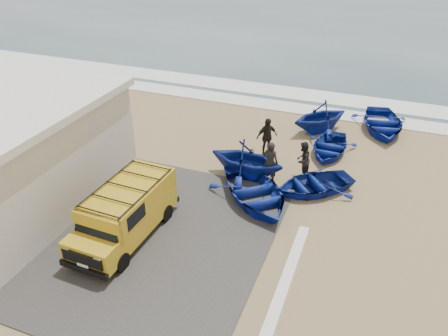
% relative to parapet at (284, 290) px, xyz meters
% --- Properties ---
extents(ground, '(160.00, 160.00, 0.00)m').
position_rel_parapet_xyz_m(ground, '(-5.00, 3.00, -0.28)').
color(ground, '#927B55').
extents(slab, '(12.00, 10.00, 0.05)m').
position_rel_parapet_xyz_m(slab, '(-7.00, 1.00, -0.25)').
color(slab, '#403D3B').
rests_on(slab, ground).
extents(surf_line, '(180.00, 1.60, 0.06)m').
position_rel_parapet_xyz_m(surf_line, '(-5.00, 15.00, -0.25)').
color(surf_line, white).
rests_on(surf_line, ground).
extents(surf_wash, '(180.00, 2.20, 0.04)m').
position_rel_parapet_xyz_m(surf_wash, '(-5.00, 17.50, -0.26)').
color(surf_wash, white).
rests_on(surf_wash, ground).
extents(parapet, '(0.35, 6.00, 0.55)m').
position_rel_parapet_xyz_m(parapet, '(0.00, 0.00, 0.00)').
color(parapet, silver).
rests_on(parapet, ground).
extents(van, '(2.06, 4.81, 2.03)m').
position_rel_parapet_xyz_m(van, '(-6.14, 0.90, 0.82)').
color(van, gold).
rests_on(van, ground).
extents(boat_near_left, '(5.20, 5.34, 0.90)m').
position_rel_parapet_xyz_m(boat_near_left, '(-2.40, 4.66, 0.18)').
color(boat_near_left, navy).
rests_on(boat_near_left, ground).
extents(boat_near_right, '(4.34, 4.23, 0.73)m').
position_rel_parapet_xyz_m(boat_near_right, '(-0.30, 6.29, 0.09)').
color(boat_near_right, navy).
rests_on(boat_near_right, ground).
extents(boat_mid_left, '(3.68, 3.25, 1.80)m').
position_rel_parapet_xyz_m(boat_mid_left, '(-3.37, 6.43, 0.63)').
color(boat_mid_left, navy).
rests_on(boat_mid_left, ground).
extents(boat_mid_right, '(2.59, 3.54, 0.71)m').
position_rel_parapet_xyz_m(boat_mid_right, '(-0.22, 9.96, 0.08)').
color(boat_mid_right, navy).
rests_on(boat_mid_right, ground).
extents(boat_far_left, '(4.40, 4.44, 1.77)m').
position_rel_parapet_xyz_m(boat_far_left, '(-1.13, 12.33, 0.61)').
color(boat_far_left, navy).
rests_on(boat_far_left, ground).
extents(boat_far_right, '(3.83, 4.78, 0.88)m').
position_rel_parapet_xyz_m(boat_far_right, '(2.07, 13.63, 0.17)').
color(boat_far_right, navy).
rests_on(boat_far_right, ground).
extents(fisherman_front, '(0.74, 0.52, 1.94)m').
position_rel_parapet_xyz_m(fisherman_front, '(-2.27, 6.41, 0.70)').
color(fisherman_front, black).
rests_on(fisherman_front, ground).
extents(fisherman_middle, '(0.82, 0.96, 1.71)m').
position_rel_parapet_xyz_m(fisherman_middle, '(-1.03, 7.33, 0.58)').
color(fisherman_middle, black).
rests_on(fisherman_middle, ground).
extents(fisherman_back, '(1.12, 1.13, 1.92)m').
position_rel_parapet_xyz_m(fisherman_back, '(-3.12, 8.79, 0.68)').
color(fisherman_back, black).
rests_on(fisherman_back, ground).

